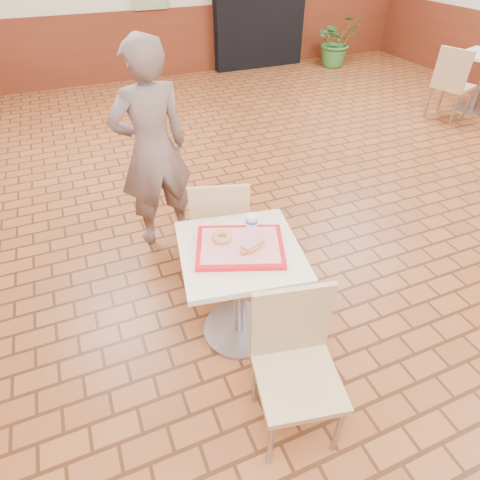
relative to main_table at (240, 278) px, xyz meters
name	(u,v)px	position (x,y,z in m)	size (l,w,h in m)	color
room_shell	(421,38)	(1.41, 0.51, 1.04)	(8.01, 10.01, 3.01)	brown
wainscot_band	(384,181)	(1.41, 0.51, 0.04)	(8.00, 10.00, 1.00)	#572110
main_table	(240,278)	(0.00, 0.00, 0.00)	(0.64, 0.64, 0.68)	beige
chair_main_front	(295,360)	(0.03, -0.60, 0.00)	(0.45, 0.45, 0.82)	tan
chair_main_back	(219,225)	(0.07, 0.53, 0.00)	(0.47, 0.47, 0.82)	tan
customer	(152,150)	(-0.20, 1.16, 0.32)	(0.56, 0.37, 1.54)	#6F5B56
serving_tray	(240,247)	(0.00, 0.00, 0.24)	(0.46, 0.36, 0.03)	red
ring_donut	(222,237)	(-0.07, 0.08, 0.27)	(0.11, 0.11, 0.03)	#BB8A44
long_john_donut	(252,246)	(0.04, -0.06, 0.27)	(0.16, 0.12, 0.05)	#CF803C
paper_cup	(252,221)	(0.12, 0.12, 0.29)	(0.07, 0.07, 0.08)	silver
chair_second_left	(452,81)	(3.78, 2.20, 0.04)	(0.52, 0.52, 0.89)	tan
potted_plant	(337,41)	(3.89, 4.91, -0.04)	(0.75, 0.65, 0.83)	#326F2C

